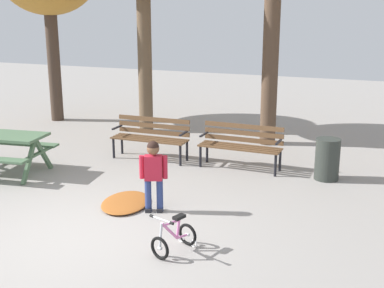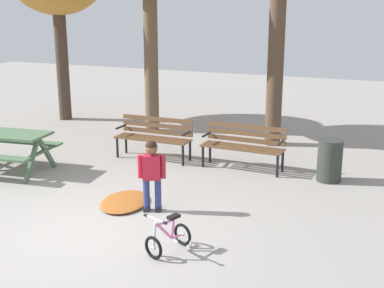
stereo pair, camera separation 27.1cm
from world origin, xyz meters
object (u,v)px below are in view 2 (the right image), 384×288
(picnic_table, at_px, (2,141))
(park_bench_far_left, at_px, (155,134))
(kids_bicycle, at_px, (169,237))
(park_bench_left, at_px, (244,143))
(trash_bin, at_px, (330,161))
(child_standing, at_px, (152,170))

(picnic_table, xyz_separation_m, park_bench_far_left, (2.21, 1.97, -0.08))
(park_bench_far_left, bearing_deg, kids_bicycle, -59.12)
(park_bench_left, distance_m, kids_bicycle, 3.75)
(kids_bicycle, bearing_deg, trash_bin, 69.42)
(park_bench_left, distance_m, child_standing, 2.69)
(child_standing, bearing_deg, trash_bin, 49.13)
(kids_bicycle, bearing_deg, child_standing, 127.33)
(trash_bin, bearing_deg, child_standing, -130.87)
(kids_bicycle, bearing_deg, picnic_table, 159.18)
(picnic_table, relative_size, kids_bicycle, 3.17)
(park_bench_far_left, xyz_separation_m, kids_bicycle, (2.17, -3.63, -0.31))
(child_standing, bearing_deg, park_bench_left, 77.68)
(picnic_table, height_order, kids_bicycle, picnic_table)
(trash_bin, bearing_deg, park_bench_far_left, -179.37)
(picnic_table, bearing_deg, park_bench_far_left, 41.71)
(park_bench_left, bearing_deg, kids_bicycle, -85.88)
(park_bench_far_left, height_order, trash_bin, park_bench_far_left)
(park_bench_far_left, distance_m, park_bench_left, 1.91)
(child_standing, distance_m, trash_bin, 3.41)
(park_bench_left, relative_size, child_standing, 1.43)
(picnic_table, height_order, park_bench_far_left, park_bench_far_left)
(park_bench_far_left, height_order, park_bench_left, same)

